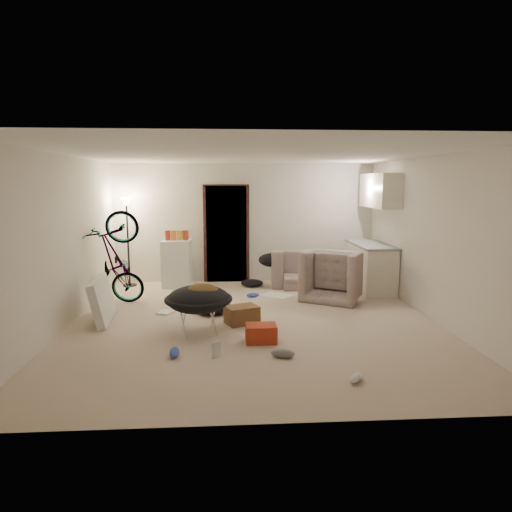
{
  "coord_description": "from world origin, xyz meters",
  "views": [
    {
      "loc": [
        -0.41,
        -6.69,
        2.07
      ],
      "look_at": [
        0.07,
        0.6,
        0.92
      ],
      "focal_mm": 32.0,
      "sensor_mm": 36.0,
      "label": 1
    }
  ],
  "objects": [
    {
      "name": "shoe_3",
      "position": [
        0.26,
        -1.48,
        0.05
      ],
      "size": [
        0.31,
        0.19,
        0.11
      ],
      "primitive_type": "ellipsoid",
      "rotation": [
        0.0,
        0.0,
        -0.25
      ],
      "color": "slate",
      "rests_on": "floor"
    },
    {
      "name": "clothes_lump_c",
      "position": [
        -0.72,
        0.83,
        0.06
      ],
      "size": [
        0.51,
        0.5,
        0.12
      ],
      "primitive_type": "ellipsoid",
      "rotation": [
        0.0,
        0.0,
        -0.61
      ],
      "color": "silver",
      "rests_on": "floor"
    },
    {
      "name": "kitchen_uppers",
      "position": [
        2.56,
        2.0,
        1.95
      ],
      "size": [
        0.38,
        1.4,
        0.65
      ],
      "primitive_type": "cube",
      "color": "silver",
      "rests_on": "wall_right"
    },
    {
      "name": "floor",
      "position": [
        0.0,
        0.0,
        -0.01
      ],
      "size": [
        5.5,
        6.0,
        0.02
      ],
      "primitive_type": "cube",
      "color": "#C5B098",
      "rests_on": "ground"
    },
    {
      "name": "book_asset",
      "position": [
        -0.59,
        -1.47,
        0.01
      ],
      "size": [
        0.24,
        0.24,
        0.01
      ],
      "primitive_type": "imported",
      "rotation": [
        0.0,
        0.0,
        0.76
      ],
      "color": "#A72F19",
      "rests_on": "floor"
    },
    {
      "name": "wall_right",
      "position": [
        2.76,
        0.0,
        1.25
      ],
      "size": [
        0.02,
        6.0,
        2.5
      ],
      "primitive_type": "cube",
      "color": "silver",
      "rests_on": "floor"
    },
    {
      "name": "wall_left",
      "position": [
        -2.76,
        0.0,
        1.25
      ],
      "size": [
        0.02,
        6.0,
        2.5
      ],
      "primitive_type": "cube",
      "color": "silver",
      "rests_on": "floor"
    },
    {
      "name": "book_blue",
      "position": [
        -0.04,
        0.71,
        0.01
      ],
      "size": [
        0.34,
        0.36,
        0.03
      ],
      "primitive_type": "cube",
      "rotation": [
        0.0,
        0.0,
        0.67
      ],
      "color": "#3046AD",
      "rests_on": "floor"
    },
    {
      "name": "shoe_4",
      "position": [
        0.95,
        -2.2,
        0.05
      ],
      "size": [
        0.24,
        0.24,
        0.09
      ],
      "primitive_type": "ellipsoid",
      "rotation": [
        0.0,
        0.0,
        0.81
      ],
      "color": "white",
      "rests_on": "floor"
    },
    {
      "name": "sofa_drape",
      "position": [
        0.53,
        2.45,
        0.54
      ],
      "size": [
        0.64,
        0.56,
        0.28
      ],
      "primitive_type": "ellipsoid",
      "rotation": [
        0.0,
        0.0,
        -0.19
      ],
      "color": "black",
      "rests_on": "sofa"
    },
    {
      "name": "snack_box_3",
      "position": [
        -1.22,
        2.55,
        1.0
      ],
      "size": [
        0.11,
        0.09,
        0.3
      ],
      "primitive_type": "cube",
      "rotation": [
        0.0,
        0.0,
        -0.19
      ],
      "color": "#A72F19",
      "rests_on": "mini_fridge"
    },
    {
      "name": "newspaper",
      "position": [
        0.53,
        1.66,
        0.0
      ],
      "size": [
        0.69,
        0.67,
        0.01
      ],
      "primitive_type": "cube",
      "rotation": [
        0.0,
        0.0,
        0.89
      ],
      "color": "silver",
      "rests_on": "floor"
    },
    {
      "name": "clothes_lump_a",
      "position": [
        -0.62,
        0.51,
        0.1
      ],
      "size": [
        0.7,
        0.64,
        0.19
      ],
      "primitive_type": "ellipsoid",
      "rotation": [
        0.0,
        0.0,
        0.23
      ],
      "color": "black",
      "rests_on": "floor"
    },
    {
      "name": "saucer_chair",
      "position": [
        -0.8,
        -0.47,
        0.4
      ],
      "size": [
        0.95,
        0.95,
        0.67
      ],
      "color": "silver",
      "rests_on": "floor"
    },
    {
      "name": "clothes_lump_b",
      "position": [
        0.11,
        2.44,
        0.07
      ],
      "size": [
        0.47,
        0.41,
        0.14
      ],
      "primitive_type": "ellipsoid",
      "rotation": [
        0.0,
        0.0,
        0.02
      ],
      "color": "black",
      "rests_on": "floor"
    },
    {
      "name": "wall_front",
      "position": [
        0.0,
        -3.01,
        1.25
      ],
      "size": [
        5.5,
        0.02,
        2.5
      ],
      "primitive_type": "cube",
      "color": "silver",
      "rests_on": "floor"
    },
    {
      "name": "drink_case_a",
      "position": [
        -0.18,
        -0.07,
        0.13
      ],
      "size": [
        0.56,
        0.49,
        0.27
      ],
      "primitive_type": "cube",
      "rotation": [
        0.0,
        0.0,
        0.41
      ],
      "color": "brown",
      "rests_on": "floor"
    },
    {
      "name": "shoe_0",
      "position": [
        0.08,
        1.51,
        0.04
      ],
      "size": [
        0.26,
        0.15,
        0.09
      ],
      "primitive_type": "ellipsoid",
      "rotation": [
        0.0,
        0.0,
        0.21
      ],
      "color": "#3046AD",
      "rests_on": "floor"
    },
    {
      "name": "ceiling",
      "position": [
        0.0,
        0.0,
        2.51
      ],
      "size": [
        5.5,
        6.0,
        0.02
      ],
      "primitive_type": "cube",
      "color": "white",
      "rests_on": "wall_back"
    },
    {
      "name": "shoe_2",
      "position": [
        -1.05,
        -1.35,
        0.05
      ],
      "size": [
        0.12,
        0.28,
        0.1
      ],
      "primitive_type": "ellipsoid",
      "rotation": [
        0.0,
        0.0,
        1.58
      ],
      "color": "#3046AD",
      "rests_on": "floor"
    },
    {
      "name": "juicer",
      "position": [
        0.13,
        -0.76,
        0.1
      ],
      "size": [
        0.17,
        0.17,
        0.24
      ],
      "color": "white",
      "rests_on": "floor"
    },
    {
      "name": "sofa",
      "position": [
        1.48,
        2.45,
        0.28
      ],
      "size": [
        1.97,
        0.85,
        0.57
      ],
      "primitive_type": "imported",
      "rotation": [
        0.0,
        0.0,
        3.09
      ],
      "color": "#3B433A",
      "rests_on": "floor"
    },
    {
      "name": "floor_lamp",
      "position": [
        -2.4,
        2.65,
        1.31
      ],
      "size": [
        0.28,
        0.28,
        1.81
      ],
      "color": "black",
      "rests_on": "floor"
    },
    {
      "name": "door_trim",
      "position": [
        -0.4,
        2.94,
        1.02
      ],
      "size": [
        0.97,
        0.04,
        2.1
      ],
      "primitive_type": "cube",
      "color": "#381C13",
      "rests_on": "floor"
    },
    {
      "name": "armchair",
      "position": [
        1.62,
        1.4,
        0.33
      ],
      "size": [
        1.34,
        1.29,
        0.66
      ],
      "primitive_type": "imported",
      "rotation": [
        0.0,
        0.0,
        2.6
      ],
      "color": "#3B433A",
      "rests_on": "floor"
    },
    {
      "name": "book_white",
      "position": [
        -1.41,
        0.57,
        0.01
      ],
      "size": [
        0.29,
        0.33,
        0.03
      ],
      "primitive_type": "cube",
      "rotation": [
        0.0,
        0.0,
        -0.36
      ],
      "color": "silver",
      "rests_on": "floor"
    },
    {
      "name": "wall_back",
      "position": [
        0.0,
        3.01,
        1.25
      ],
      "size": [
        5.5,
        0.02,
        2.5
      ],
      "primitive_type": "cube",
      "color": "silver",
      "rests_on": "floor"
    },
    {
      "name": "bicycle",
      "position": [
        -2.3,
        1.19,
        0.44
      ],
      "size": [
        1.7,
        0.8,
        0.96
      ],
      "primitive_type": "imported",
      "rotation": [
        0.0,
        -0.17,
        1.52
      ],
      "color": "black",
      "rests_on": "floor"
    },
    {
      "name": "snack_box_0",
      "position": [
        -1.58,
        2.55,
        1.0
      ],
      "size": [
        0.12,
        0.09,
        0.3
      ],
      "primitive_type": "cube",
      "rotation": [
        0.0,
        0.0,
        0.28
      ],
      "color": "#A72F19",
      "rests_on": "mini_fridge"
    },
    {
      "name": "tv_box",
      "position": [
        -2.3,
        0.18,
        0.33
      ],
      "size": [
        0.34,
        1.02,
        0.67
      ],
      "primitive_type": "cube",
      "rotation": [
        0.0,
        -0.21,
        0.08
      ],
      "color": "silver",
      "rests_on": "floor"
    },
    {
      "name": "doorway",
      "position": [
        -0.4,
        2.97,
        1.02
      ],
      "size": [
        0.85,
        0.1,
        2.04
      ],
      "primitive_type": "cube",
      "color": "black",
      "rests_on": "floor"
    },
    {
      "name": "mini_fridge",
      "position": [
        -1.41,
        2.55,
        0.48
      ],
      "size": [
        0.58,
        0.58,
        0.95
      ],
      "primitive_type": "cube",
      "rotation": [
        0.0,
        0.0,
        -0.04
      ],
      "color": "white",
      "rests_on": "floor"
    },
    {
      "name": "drink_case_b",
      "position": [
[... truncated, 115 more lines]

